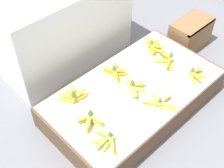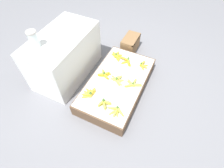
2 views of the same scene
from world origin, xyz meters
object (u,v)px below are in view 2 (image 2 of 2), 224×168
at_px(banana_bunch_front_midright, 143,65).
at_px(banana_bunch_back_midleft, 104,74).
at_px(banana_bunch_middle_midleft, 117,80).
at_px(banana_bunch_back_midright, 117,56).
at_px(banana_bunch_middle_midright, 127,61).
at_px(banana_bunch_front_midleft, 133,84).
at_px(banana_bunch_middle_left, 104,103).
at_px(foam_tray_white, 70,24).
at_px(glass_jar, 34,39).
at_px(banana_bunch_back_left, 89,93).
at_px(wooden_crate, 130,44).
at_px(banana_bunch_front_left, 116,110).

distance_m(banana_bunch_front_midright, banana_bunch_back_midleft, 0.59).
height_order(banana_bunch_middle_midleft, banana_bunch_back_midright, banana_bunch_middle_midleft).
bearing_deg(banana_bunch_middle_midright, banana_bunch_middle_midleft, -176.32).
height_order(banana_bunch_front_midleft, banana_bunch_middle_left, banana_bunch_middle_left).
bearing_deg(banana_bunch_middle_left, banana_bunch_middle_midleft, 1.62).
bearing_deg(banana_bunch_front_midleft, foam_tray_white, 76.96).
distance_m(banana_bunch_middle_left, glass_jar, 1.12).
height_order(banana_bunch_middle_midleft, banana_bunch_back_left, banana_bunch_back_left).
bearing_deg(banana_bunch_middle_left, foam_tray_white, 51.06).
xyz_separation_m(wooden_crate, banana_bunch_front_midright, (-0.48, -0.38, 0.09)).
height_order(banana_bunch_back_midleft, banana_bunch_back_midright, banana_bunch_back_midleft).
xyz_separation_m(wooden_crate, banana_bunch_back_left, (-1.26, 0.07, 0.10)).
relative_size(banana_bunch_back_midleft, foam_tray_white, 0.80).
bearing_deg(foam_tray_white, banana_bunch_middle_midright, -81.46).
bearing_deg(banana_bunch_front_midleft, banana_bunch_back_midleft, 92.52).
bearing_deg(banana_bunch_front_left, banana_bunch_middle_midleft, 23.10).
bearing_deg(banana_bunch_front_left, banana_bunch_front_midleft, -3.62).
height_order(banana_bunch_middle_midright, glass_jar, glass_jar).
height_order(banana_bunch_middle_left, banana_bunch_back_midleft, banana_bunch_middle_left).
height_order(banana_bunch_back_midright, glass_jar, glass_jar).
bearing_deg(banana_bunch_middle_midleft, banana_bunch_back_midright, 25.59).
relative_size(banana_bunch_front_midleft, banana_bunch_back_left, 1.12).
height_order(glass_jar, foam_tray_white, glass_jar).
relative_size(banana_bunch_back_midleft, banana_bunch_back_midright, 0.94).
bearing_deg(glass_jar, banana_bunch_back_left, -95.55).
bearing_deg(banana_bunch_back_midright, banana_bunch_front_left, -155.64).
relative_size(banana_bunch_front_midleft, banana_bunch_middle_left, 1.53).
xyz_separation_m(banana_bunch_back_left, banana_bunch_back_midright, (0.80, -0.02, -0.00)).
xyz_separation_m(banana_bunch_middle_left, banana_bunch_middle_midright, (0.81, 0.04, -0.00)).
bearing_deg(banana_bunch_middle_left, banana_bunch_back_midleft, 26.68).
relative_size(banana_bunch_front_midright, banana_bunch_back_left, 0.92).
bearing_deg(banana_bunch_middle_left, banana_bunch_front_midright, -13.71).
relative_size(wooden_crate, banana_bunch_middle_midleft, 1.89).
relative_size(banana_bunch_front_midright, banana_bunch_middle_left, 1.25).
height_order(banana_bunch_front_midright, foam_tray_white, foam_tray_white).
bearing_deg(banana_bunch_front_midleft, banana_bunch_middle_left, 155.42).
bearing_deg(wooden_crate, banana_bunch_front_midleft, -156.69).
bearing_deg(banana_bunch_middle_left, glass_jar, 82.57).
relative_size(banana_bunch_middle_midleft, foam_tray_white, 0.84).
bearing_deg(banana_bunch_middle_midleft, banana_bunch_back_midleft, 87.37).
xyz_separation_m(banana_bunch_front_midleft, banana_bunch_middle_midright, (0.37, 0.24, 0.01)).
xyz_separation_m(banana_bunch_front_left, glass_jar, (0.14, 1.14, 0.57)).
height_order(wooden_crate, foam_tray_white, foam_tray_white).
bearing_deg(banana_bunch_back_midright, foam_tray_white, 104.41).
bearing_deg(banana_bunch_middle_midleft, banana_bunch_middle_midright, 3.68).
xyz_separation_m(banana_bunch_front_midright, foam_tray_white, (-0.15, 1.06, 0.47)).
bearing_deg(foam_tray_white, banana_bunch_front_midright, -81.92).
bearing_deg(banana_bunch_back_midright, banana_bunch_middle_midright, -102.38).
distance_m(banana_bunch_middle_left, banana_bunch_middle_midleft, 0.42).
bearing_deg(glass_jar, banana_bunch_front_midleft, -74.73).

